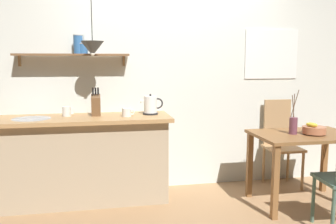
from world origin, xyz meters
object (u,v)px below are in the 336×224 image
twig_vase (293,125)px  electric_kettle (151,105)px  dining_chair_far (280,139)px  knife_block (96,105)px  dining_table (303,145)px  fruit_bowl (314,130)px  coffee_mug_by_sink (67,111)px  coffee_mug_spare (127,112)px  pendant_lamp (92,48)px

twig_vase → electric_kettle: bearing=159.1°
dining_chair_far → knife_block: size_ratio=3.39×
dining_chair_far → dining_table: bearing=-96.7°
dining_chair_far → fruit_bowl: (-0.00, -0.67, 0.24)m
dining_chair_far → coffee_mug_by_sink: bearing=-178.9°
fruit_bowl → coffee_mug_spare: 1.92m
knife_block → coffee_mug_by_sink: size_ratio=2.32×
dining_chair_far → twig_vase: bearing=-107.8°
coffee_mug_by_sink → pendant_lamp: (0.28, -0.18, 0.65)m
twig_vase → fruit_bowl: bearing=-18.3°
dining_table → pendant_lamp: (-2.11, 0.39, 0.99)m
dining_table → coffee_mug_by_sink: (-2.39, 0.57, 0.34)m
dining_table → coffee_mug_by_sink: size_ratio=7.75×
dining_table → coffee_mug_by_sink: bearing=166.6°
twig_vase → pendant_lamp: size_ratio=0.66×
dining_table → electric_kettle: size_ratio=4.10×
pendant_lamp → coffee_mug_by_sink: bearing=147.4°
coffee_mug_by_sink → dining_table: bearing=-13.4°
knife_block → coffee_mug_spare: 0.34m
electric_kettle → coffee_mug_spare: 0.29m
dining_table → pendant_lamp: size_ratio=1.47×
coffee_mug_by_sink → coffee_mug_spare: bearing=-12.8°
electric_kettle → knife_block: bearing=179.7°
fruit_bowl → knife_block: knife_block is taller
fruit_bowl → coffee_mug_by_sink: 2.55m
twig_vase → electric_kettle: 1.50m
dining_table → electric_kettle: 1.65m
twig_vase → coffee_mug_spare: bearing=165.6°
dining_chair_far → pendant_lamp: bearing=-174.0°
twig_vase → coffee_mug_spare: 1.71m
knife_block → electric_kettle: bearing=-0.3°
fruit_bowl → coffee_mug_by_sink: (-2.46, 0.63, 0.17)m
dining_chair_far → knife_block: bearing=-177.9°
dining_chair_far → coffee_mug_spare: bearing=-174.2°
fruit_bowl → pendant_lamp: size_ratio=0.34×
dining_chair_far → pendant_lamp: size_ratio=1.50×
fruit_bowl → coffee_mug_by_sink: coffee_mug_by_sink is taller
twig_vase → pendant_lamp: 2.16m
electric_kettle → twig_vase: bearing=-20.9°
dining_chair_far → electric_kettle: 1.65m
dining_chair_far → coffee_mug_by_sink: size_ratio=7.87×
dining_chair_far → coffee_mug_spare: size_ratio=7.73×
dining_chair_far → pendant_lamp: pendant_lamp is taller
dining_table → fruit_bowl: fruit_bowl is taller
knife_block → coffee_mug_spare: knife_block is taller
knife_block → dining_table: bearing=-14.4°
dining_chair_far → fruit_bowl: size_ratio=4.45×
dining_table → twig_vase: twig_vase is taller
dining_table → dining_chair_far: 0.62m
coffee_mug_spare → pendant_lamp: size_ratio=0.19×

